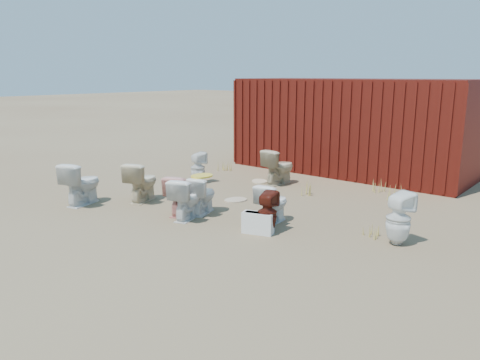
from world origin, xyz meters
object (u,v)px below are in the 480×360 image
Objects in this scene: toilet_front_pink at (182,194)px; toilet_back_beige_left at (142,182)px; toilet_front_maroon at (267,212)px; toilet_back_e at (399,219)px; shipping_container at (352,126)px; toilet_front_e at (273,203)px; toilet_front_a at (82,183)px; loose_tank at (258,223)px; toilet_back_yellowlid at (202,195)px; toilet_back_a at (198,168)px; toilet_back_beige_right at (279,167)px; toilet_front_c at (187,199)px.

toilet_back_beige_left is (-1.28, 0.12, 0.03)m from toilet_front_pink.
toilet_back_e is at bearing -164.87° from toilet_front_maroon.
shipping_container is at bearing -86.10° from toilet_front_maroon.
toilet_front_pink is at bearing 19.81° from toilet_front_e.
loose_tank is at bearing 176.32° from toilet_front_a.
toilet_front_e is 1.37m from toilet_back_yellowlid.
shipping_container is 5.77m from loose_tank.
toilet_back_beige_left reaches higher than toilet_back_yellowlid.
toilet_front_e is at bearing 85.96° from loose_tank.
toilet_back_beige_right reaches higher than toilet_back_a.
toilet_back_beige_left reaches higher than toilet_front_e.
toilet_front_e is 1.39× the size of loose_tank.
toilet_back_beige_left is at bearing 28.91° from toilet_back_e.
toilet_back_yellowlid is 3.47m from toilet_back_e.
toilet_back_yellowlid is at bearing 103.72° from toilet_back_beige_right.
toilet_front_a is 2.37m from toilet_front_c.
toilet_front_e is 2.92m from toilet_back_beige_right.
toilet_front_a is 3.86m from toilet_front_e.
toilet_front_a reaches higher than toilet_back_a.
toilet_back_yellowlid reaches higher than toilet_front_e.
toilet_front_e is at bearing -174.13° from toilet_front_a.
toilet_back_e reaches higher than loose_tank.
toilet_back_e reaches higher than toilet_back_yellowlid.
toilet_back_beige_right reaches higher than loose_tank.
toilet_front_a is 1.22× the size of toilet_front_e.
toilet_back_beige_right is at bearing 101.29° from loose_tank.
toilet_front_maroon is at bearing 31.87° from loose_tank.
toilet_front_a reaches higher than loose_tank.
toilet_front_pink is 1.07× the size of toilet_front_e.
shipping_container is at bearing -37.21° from toilet_back_e.
toilet_back_yellowlid is (1.53, 0.16, -0.05)m from toilet_back_beige_left.
loose_tank is (1.74, -3.07, -0.24)m from toilet_back_beige_right.
toilet_back_e is at bearing -56.14° from shipping_container.
toilet_back_beige_left reaches higher than toilet_front_pink.
toilet_front_e is 2.11m from toilet_back_e.
toilet_back_a is 2.46m from toilet_back_yellowlid.
shipping_container is 7.43× the size of toilet_back_beige_left.
toilet_front_pink is (2.01, 0.78, -0.05)m from toilet_front_a.
toilet_back_beige_right is 1.01× the size of toilet_back_e.
toilet_front_c is 1.08× the size of toilet_front_maroon.
toilet_front_maroon is at bearing 161.34° from toilet_back_beige_left.
toilet_front_c reaches higher than loose_tank.
loose_tank is (1.45, 0.18, -0.20)m from toilet_front_c.
toilet_front_a is 1.04× the size of toilet_back_e.
toilet_front_maroon is 2.01m from toilet_back_e.
toilet_front_a is at bearing 71.17° from toilet_back_beige_right.
toilet_back_e reaches higher than toilet_back_a.
loose_tank is at bearing -78.14° from shipping_container.
toilet_front_a reaches higher than toilet_front_c.
shipping_container is 8.64× the size of toilet_front_e.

